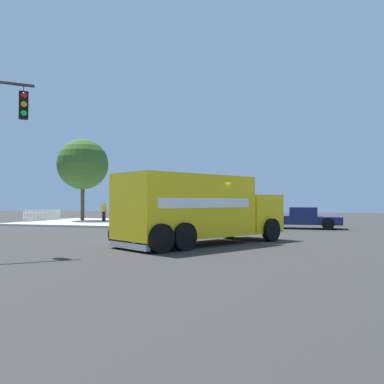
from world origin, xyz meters
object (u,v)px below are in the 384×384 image
Objects in this scene: delivery_truck at (200,209)px; shade_tree_near at (83,164)px; sedan_white at (167,218)px; pedestrian_near_corner at (123,209)px; pedestrian_crossing at (104,210)px; pickup_navy at (301,217)px.

shade_tree_near is (-14.64, -14.42, 3.51)m from delivery_truck.
delivery_truck reaches higher than sedan_white.
pedestrian_near_corner reaches higher than pedestrian_crossing.
shade_tree_near is at bearing -117.68° from sedan_white.
pedestrian_near_corner is at bearing -143.42° from delivery_truck.
pedestrian_crossing is at bearing -139.13° from delivery_truck.
shade_tree_near is at bearing -109.88° from pedestrian_crossing.
pickup_navy is 19.00m from shade_tree_near.
pedestrian_near_corner is (-3.83, -5.11, 0.49)m from sedan_white.
pedestrian_crossing is 0.23× the size of shade_tree_near.
sedan_white is 2.56× the size of pedestrian_near_corner.
pickup_navy is at bearing 161.39° from delivery_truck.
delivery_truck is 1.49× the size of pickup_navy.
sedan_white is at bearing -153.14° from delivery_truck.
delivery_truck is 20.85m from shade_tree_near.
sedan_white is at bearing -79.67° from pickup_navy.
delivery_truck reaches higher than pickup_navy.
shade_tree_near reaches higher than pedestrian_near_corner.
sedan_white is 6.41m from pedestrian_near_corner.
shade_tree_near is (-3.43, -18.20, 4.24)m from pickup_navy.
pedestrian_near_corner is at bearing 75.13° from shade_tree_near.
pedestrian_crossing is at bearing -99.11° from pickup_navy.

